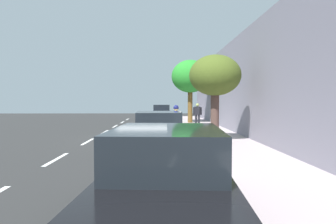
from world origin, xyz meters
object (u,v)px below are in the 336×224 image
(street_tree_near_cyclist, at_px, (215,77))
(pedestrian_on_phone, at_px, (197,113))
(parked_sedan_black_nearest, at_px, (167,180))
(parked_sedan_dark_blue_mid, at_px, (162,112))
(street_tree_mid_block, at_px, (190,77))
(bicycle_at_curb, at_px, (172,131))
(cyclist_with_backpack, at_px, (176,119))
(parked_sedan_silver_second, at_px, (158,133))

(street_tree_near_cyclist, distance_m, pedestrian_on_phone, 7.53)
(parked_sedan_black_nearest, height_order, parked_sedan_dark_blue_mid, same)
(parked_sedan_black_nearest, xyz_separation_m, street_tree_mid_block, (2.27, 19.60, 3.09))
(parked_sedan_dark_blue_mid, relative_size, pedestrian_on_phone, 2.79)
(bicycle_at_curb, xyz_separation_m, street_tree_mid_block, (1.82, 9.01, 3.46))
(parked_sedan_dark_blue_mid, height_order, pedestrian_on_phone, pedestrian_on_phone)
(parked_sedan_dark_blue_mid, relative_size, cyclist_with_backpack, 2.59)
(street_tree_mid_block, xyz_separation_m, pedestrian_on_phone, (0.13, -3.72, -2.79))
(parked_sedan_dark_blue_mid, bearing_deg, street_tree_mid_block, -67.74)
(cyclist_with_backpack, bearing_deg, pedestrian_on_phone, 73.12)
(parked_sedan_silver_second, distance_m, cyclist_with_backpack, 3.84)
(parked_sedan_black_nearest, distance_m, bicycle_at_curb, 10.61)
(bicycle_at_curb, height_order, street_tree_near_cyclist, street_tree_near_cyclist)
(parked_sedan_black_nearest, bearing_deg, street_tree_near_cyclist, 75.20)
(parked_sedan_silver_second, distance_m, bicycle_at_curb, 4.23)
(street_tree_mid_block, relative_size, pedestrian_on_phone, 3.17)
(parked_sedan_black_nearest, relative_size, bicycle_at_curb, 3.20)
(street_tree_mid_block, bearing_deg, parked_sedan_black_nearest, -96.62)
(cyclist_with_backpack, bearing_deg, parked_sedan_dark_blue_mid, 92.60)
(parked_sedan_dark_blue_mid, distance_m, street_tree_mid_block, 6.77)
(parked_sedan_silver_second, bearing_deg, pedestrian_on_phone, 74.63)
(parked_sedan_silver_second, height_order, street_tree_near_cyclist, street_tree_near_cyclist)
(street_tree_near_cyclist, bearing_deg, parked_sedan_black_nearest, -104.80)
(parked_sedan_black_nearest, distance_m, street_tree_mid_block, 19.97)
(parked_sedan_silver_second, relative_size, parked_sedan_dark_blue_mid, 1.01)
(parked_sedan_dark_blue_mid, distance_m, street_tree_near_cyclist, 16.88)
(parked_sedan_black_nearest, relative_size, pedestrian_on_phone, 2.84)
(parked_sedan_silver_second, xyz_separation_m, cyclist_with_backpack, (0.86, 3.73, 0.29))
(pedestrian_on_phone, bearing_deg, street_tree_near_cyclist, -91.06)
(parked_sedan_silver_second, distance_m, pedestrian_on_phone, 9.80)
(parked_sedan_black_nearest, height_order, cyclist_with_backpack, cyclist_with_backpack)
(parked_sedan_dark_blue_mid, height_order, bicycle_at_curb, parked_sedan_dark_blue_mid)
(cyclist_with_backpack, bearing_deg, parked_sedan_silver_second, -103.02)
(parked_sedan_black_nearest, height_order, parked_sedan_silver_second, same)
(parked_sedan_black_nearest, distance_m, parked_sedan_silver_second, 6.44)
(parked_sedan_silver_second, bearing_deg, parked_sedan_dark_blue_mid, 89.45)
(street_tree_near_cyclist, bearing_deg, parked_sedan_silver_second, -138.65)
(parked_sedan_silver_second, relative_size, street_tree_mid_block, 0.89)
(parked_sedan_black_nearest, bearing_deg, bicycle_at_curb, 87.53)
(parked_sedan_silver_second, bearing_deg, bicycle_at_curb, 81.16)
(street_tree_mid_block, bearing_deg, street_tree_near_cyclist, -90.00)
(street_tree_mid_block, bearing_deg, pedestrian_on_phone, -87.92)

